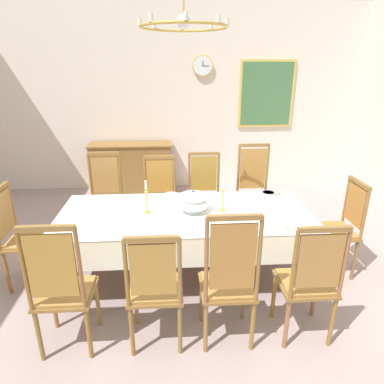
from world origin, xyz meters
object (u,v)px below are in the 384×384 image
spoon_secondary (288,226)px  dining_table (185,219)px  framed_painting (266,94)px  chandelier (184,26)px  chair_south_c (229,279)px  chair_head_east (340,225)px  chair_north_a (105,197)px  sideboard (132,168)px  chair_south_a (62,287)px  bowl_near_left (268,193)px  bowl_near_right (277,226)px  candlestick_west (147,200)px  candlestick_east (223,198)px  soup_tureen (193,201)px  bowl_far_left (171,196)px  chair_head_west (21,235)px  chair_north_d (254,191)px  chair_north_c (205,195)px  spoon_primary (277,193)px  chair_south_b (155,286)px  mounted_clock (203,66)px  chair_north_b (160,197)px

spoon_secondary → dining_table: bearing=150.2°
spoon_secondary → framed_painting: 3.53m
dining_table → chandelier: chandelier is taller
chair_south_c → chair_head_east: (1.39, 0.97, -0.05)m
dining_table → chair_north_a: chair_north_a is taller
spoon_secondary → sideboard: (-1.79, 3.09, -0.32)m
chair_south_a → bowl_near_left: chair_south_a is taller
chandelier → framed_painting: bearing=61.6°
framed_painting → bowl_near_right: bearing=-102.6°
candlestick_west → candlestick_east: size_ratio=0.99×
soup_tureen → chair_north_a: bearing=138.4°
chair_south_c → bowl_far_left: bearing=107.8°
chair_south_a → chair_north_a: chair_south_a is taller
chair_head_west → sideboard: bearing=162.4°
chair_south_c → chair_north_d: (0.66, 1.93, 0.00)m
chair_north_c → chair_north_d: size_ratio=0.92×
spoon_primary → chair_north_a: bearing=178.7°
dining_table → candlestick_east: size_ratio=7.19×
dining_table → chair_south_b: size_ratio=2.39×
chair_head_west → sideboard: size_ratio=0.76×
bowl_near_right → chair_north_c: bearing=111.2°
mounted_clock → framed_painting: 1.24m
chair_north_a → chair_head_west: 1.19m
dining_table → spoon_primary: size_ratio=14.68×
chair_south_a → bowl_near_right: (1.84, 0.54, 0.19)m
chair_north_c → chair_head_east: chair_north_c is taller
bowl_near_right → spoon_secondary: bearing=13.0°
chair_south_b → chair_head_west: 1.70m
candlestick_west → spoon_primary: bearing=17.1°
chair_north_b → soup_tureen: 1.07m
chair_north_b → spoon_primary: (1.40, -0.49, 0.20)m
candlestick_east → soup_tureen: bearing=180.0°
candlestick_east → spoon_primary: 0.87m
mounted_clock → chandelier: bearing=-98.7°
sideboard → chair_head_west: bearing=72.4°
chair_south_b → sideboard: size_ratio=0.75×
sideboard → bowl_near_right: bearing=118.3°
chair_north_d → bowl_far_left: (-1.11, -0.55, 0.18)m
chair_north_a → chair_north_d: (1.96, 0.00, 0.03)m
bowl_far_left → spoon_secondary: (1.10, -0.81, -0.02)m
candlestick_west → chair_south_a: bearing=-122.3°
dining_table → spoon_secondary: 1.03m
soup_tureen → bowl_far_left: soup_tureen is taller
candlestick_east → bowl_far_left: bearing=141.8°
chair_north_a → bowl_far_left: size_ratio=6.51×
chair_head_east → spoon_primary: chair_head_east is taller
chair_north_a → sideboard: (0.16, 1.73, -0.14)m
sideboard → chandelier: (0.84, -2.69, 2.06)m
chair_north_c → chair_head_east: 1.69m
chair_north_c → bowl_near_left: size_ratio=6.92×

